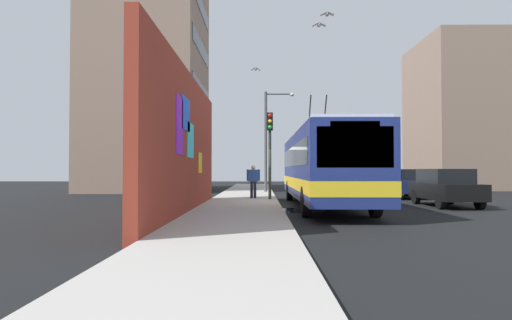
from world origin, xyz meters
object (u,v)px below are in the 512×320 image
pedestrian_midblock (253,179)px  traffic_light (270,141)px  parked_car_navy (401,183)px  parked_car_champagne (371,180)px  parked_car_red (353,178)px  parked_car_black (445,187)px  city_bus (323,165)px  street_lamp (269,134)px

pedestrian_midblock → traffic_light: size_ratio=0.39×
parked_car_navy → traffic_light: bearing=116.5°
parked_car_champagne → pedestrian_midblock: (-9.11, 8.15, 0.27)m
parked_car_red → parked_car_navy: bearing=180.0°
parked_car_black → parked_car_champagne: same height
city_bus → parked_car_black: city_bus is taller
parked_car_black → parked_car_red: 18.35m
parked_car_black → parked_car_champagne: bearing=-0.0°
traffic_light → street_lamp: street_lamp is taller
parked_car_red → city_bus: bearing=164.4°
street_lamp → parked_car_navy: bearing=-118.1°
parked_car_black → parked_car_navy: same height
parked_car_black → street_lamp: street_lamp is taller
parked_car_black → parked_car_champagne: (12.19, -0.00, 0.00)m
traffic_light → street_lamp: size_ratio=0.64×
parked_car_black → traffic_light: 7.94m
city_bus → traffic_light: bearing=41.1°
street_lamp → pedestrian_midblock: bearing=172.0°
parked_car_black → street_lamp: 12.45m
city_bus → parked_car_navy: bearing=-40.3°
parked_car_red → pedestrian_midblock: bearing=151.9°
parked_car_champagne → parked_car_red: bearing=-0.0°
city_bus → street_lamp: street_lamp is taller
parked_car_champagne → parked_car_navy: bearing=-180.0°
parked_car_black → parked_car_navy: 5.81m
city_bus → traffic_light: city_bus is taller
parked_car_black → parked_car_navy: bearing=-0.0°
parked_car_black → parked_car_red: same height
pedestrian_midblock → traffic_light: traffic_light is taller
parked_car_navy → parked_car_red: 12.54m
city_bus → parked_car_black: bearing=-86.5°
city_bus → parked_car_champagne: bearing=-22.6°
city_bus → pedestrian_midblock: bearing=41.0°
city_bus → parked_car_black: size_ratio=3.03×
parked_car_champagne → pedestrian_midblock: pedestrian_midblock is taller
traffic_light → parked_car_champagne: bearing=-36.2°
parked_car_champagne → street_lamp: bearing=109.2°
parked_car_red → traffic_light: traffic_light is taller
city_bus → traffic_light: 3.48m
pedestrian_midblock → traffic_light: 2.20m
parked_car_red → street_lamp: street_lamp is taller
parked_car_black → parked_car_red: (18.35, -0.00, 0.00)m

